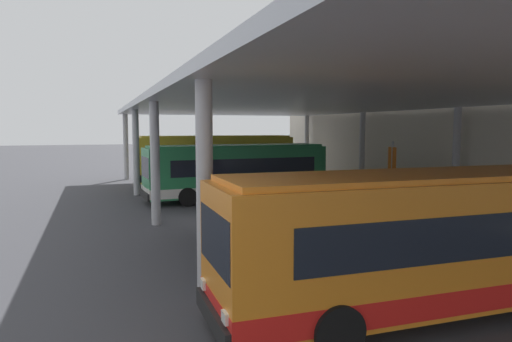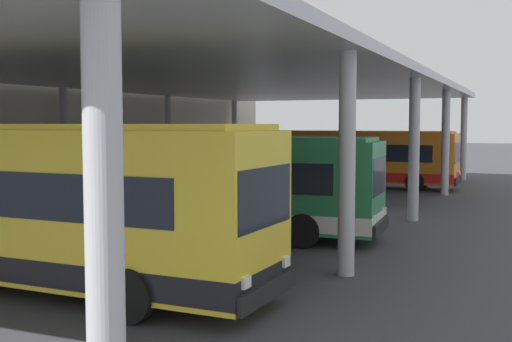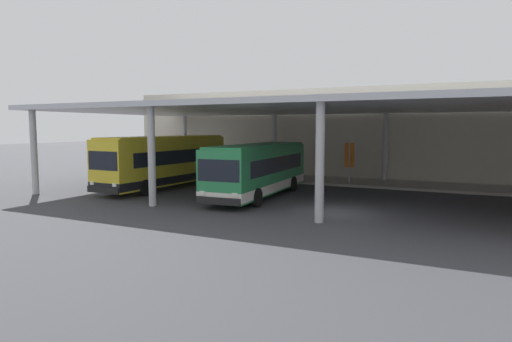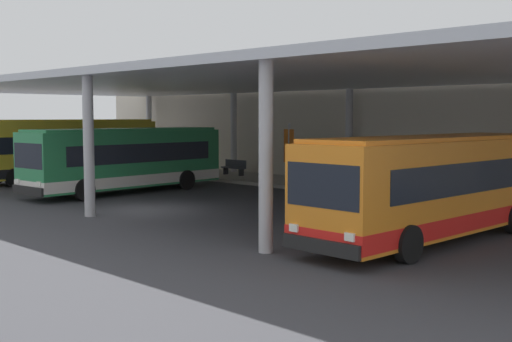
{
  "view_description": "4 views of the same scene",
  "coord_description": "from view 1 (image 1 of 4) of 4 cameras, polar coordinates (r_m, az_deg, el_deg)",
  "views": [
    {
      "loc": [
        19.79,
        -4.93,
        4.15
      ],
      "look_at": [
        -5.9,
        4.12,
        1.58
      ],
      "focal_mm": 32.34,
      "sensor_mm": 36.0,
      "label": 1
    },
    {
      "loc": [
        -23.78,
        -6.45,
        3.58
      ],
      "look_at": [
        -2.44,
        2.75,
        1.85
      ],
      "focal_mm": 44.9,
      "sensor_mm": 36.0,
      "label": 2
    },
    {
      "loc": [
        5.88,
        -20.68,
        4.15
      ],
      "look_at": [
        -6.16,
        3.7,
        1.45
      ],
      "focal_mm": 30.63,
      "sensor_mm": 36.0,
      "label": 3
    },
    {
      "loc": [
        21.68,
        -15.26,
        3.76
      ],
      "look_at": [
        1.32,
        5.02,
        1.35
      ],
      "focal_mm": 45.83,
      "sensor_mm": 36.0,
      "label": 4
    }
  ],
  "objects": [
    {
      "name": "banner_sign",
      "position": [
        27.13,
        16.48,
        0.57
      ],
      "size": [
        0.7,
        0.12,
        3.2
      ],
      "color": "#B2B2B7",
      "rests_on": "platform_kerb"
    },
    {
      "name": "bus_middle_bay",
      "position": [
        11.24,
        21.84,
        -7.82
      ],
      "size": [
        2.84,
        10.57,
        3.17
      ],
      "color": "orange",
      "rests_on": "ground"
    },
    {
      "name": "canopy_shelter",
      "position": [
        22.4,
        8.46,
        8.24
      ],
      "size": [
        40.0,
        17.0,
        5.55
      ],
      "color": "silver",
      "rests_on": "ground"
    },
    {
      "name": "bus_second_bay",
      "position": [
        26.6,
        -2.42,
        -0.0
      ],
      "size": [
        3.16,
        10.66,
        3.17
      ],
      "color": "#28844C",
      "rests_on": "ground"
    },
    {
      "name": "ground_plane",
      "position": [
        20.82,
        -5.34,
        -6.14
      ],
      "size": [
        200.0,
        200.0,
        0.0
      ],
      "primitive_type": "plane",
      "color": "#3D3D42"
    },
    {
      "name": "bench_waiting",
      "position": [
        32.13,
        12.14,
        -0.97
      ],
      "size": [
        1.8,
        0.45,
        0.92
      ],
      "color": "#383D47",
      "rests_on": "platform_kerb"
    },
    {
      "name": "platform_kerb",
      "position": [
        26.2,
        20.5,
        -3.87
      ],
      "size": [
        42.0,
        4.5,
        0.18
      ],
      "primitive_type": "cube",
      "color": "#A39E93",
      "rests_on": "ground"
    },
    {
      "name": "station_building_facade",
      "position": [
        28.1,
        25.85,
        3.93
      ],
      "size": [
        48.0,
        1.6,
        7.4
      ],
      "primitive_type": "cube",
      "color": "beige",
      "rests_on": "ground"
    },
    {
      "name": "bus_nearest_bay",
      "position": [
        34.0,
        -4.97,
        1.47
      ],
      "size": [
        2.91,
        11.39,
        3.57
      ],
      "color": "yellow",
      "rests_on": "ground"
    }
  ]
}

